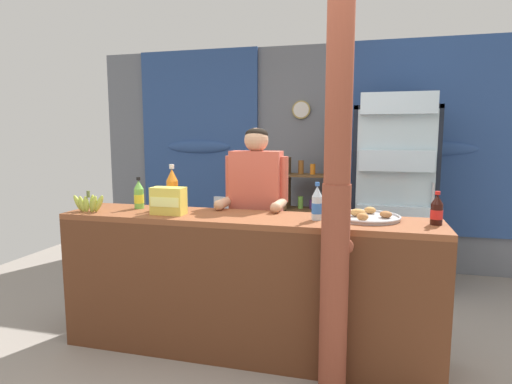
# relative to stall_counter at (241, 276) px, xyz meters

# --- Properties ---
(ground_plane) EXTENTS (7.15, 7.15, 0.00)m
(ground_plane) POSITION_rel_stall_counter_xyz_m (0.14, 0.80, -0.60)
(ground_plane) COLOR gray
(back_wall_curtained) EXTENTS (5.36, 0.22, 2.59)m
(back_wall_curtained) POSITION_rel_stall_counter_xyz_m (0.16, 2.41, 0.73)
(back_wall_curtained) COLOR slate
(back_wall_curtained) RESTS_ON ground
(stall_counter) EXTENTS (2.63, 0.52, 0.99)m
(stall_counter) POSITION_rel_stall_counter_xyz_m (0.00, 0.00, 0.00)
(stall_counter) COLOR brown
(stall_counter) RESTS_ON ground
(timber_post) EXTENTS (0.19, 0.17, 2.55)m
(timber_post) POSITION_rel_stall_counter_xyz_m (0.64, -0.24, 0.63)
(timber_post) COLOR brown
(timber_post) RESTS_ON ground
(drink_fridge) EXTENTS (0.80, 0.75, 1.95)m
(drink_fridge) POSITION_rel_stall_counter_xyz_m (1.07, 1.81, 0.48)
(drink_fridge) COLOR black
(drink_fridge) RESTS_ON ground
(bottle_shelf_rack) EXTENTS (0.48, 0.28, 1.30)m
(bottle_shelf_rack) POSITION_rel_stall_counter_xyz_m (0.16, 2.05, 0.08)
(bottle_shelf_rack) COLOR brown
(bottle_shelf_rack) RESTS_ON ground
(plastic_lawn_chair) EXTENTS (0.55, 0.55, 0.86)m
(plastic_lawn_chair) POSITION_rel_stall_counter_xyz_m (-0.70, 1.66, -0.10)
(plastic_lawn_chair) COLOR silver
(plastic_lawn_chair) RESTS_ON ground
(shopkeeper) EXTENTS (0.51, 0.42, 1.61)m
(shopkeeper) POSITION_rel_stall_counter_xyz_m (-0.04, 0.54, 0.42)
(shopkeeper) COLOR #28282D
(shopkeeper) RESTS_ON ground
(soda_bottle_orange_soda) EXTENTS (0.09, 0.09, 0.34)m
(soda_bottle_orange_soda) POSITION_rel_stall_counter_xyz_m (-0.64, 0.28, 0.54)
(soda_bottle_orange_soda) COLOR orange
(soda_bottle_orange_soda) RESTS_ON stall_counter
(soda_bottle_water) EXTENTS (0.07, 0.07, 0.25)m
(soda_bottle_water) POSITION_rel_stall_counter_xyz_m (0.50, 0.10, 0.50)
(soda_bottle_water) COLOR silver
(soda_bottle_water) RESTS_ON stall_counter
(soda_bottle_cola) EXTENTS (0.07, 0.07, 0.21)m
(soda_bottle_cola) POSITION_rel_stall_counter_xyz_m (1.24, 0.14, 0.49)
(soda_bottle_cola) COLOR black
(soda_bottle_cola) RESTS_ON stall_counter
(soda_bottle_lime_soda) EXTENTS (0.07, 0.07, 0.24)m
(soda_bottle_lime_soda) POSITION_rel_stall_counter_xyz_m (-0.88, 0.20, 0.50)
(soda_bottle_lime_soda) COLOR #75C64C
(soda_bottle_lime_soda) RESTS_ON stall_counter
(snack_box_instant_noodle) EXTENTS (0.24, 0.13, 0.19)m
(snack_box_instant_noodle) POSITION_rel_stall_counter_xyz_m (-0.55, 0.03, 0.49)
(snack_box_instant_noodle) COLOR #EAD14C
(snack_box_instant_noodle) RESTS_ON stall_counter
(pastry_tray) EXTENTS (0.45, 0.45, 0.07)m
(pastry_tray) POSITION_rel_stall_counter_xyz_m (0.82, 0.20, 0.42)
(pastry_tray) COLOR #BCBCC1
(pastry_tray) RESTS_ON stall_counter
(banana_bunch) EXTENTS (0.27, 0.07, 0.16)m
(banana_bunch) POSITION_rel_stall_counter_xyz_m (-1.16, -0.02, 0.46)
(banana_bunch) COLOR #B7C647
(banana_bunch) RESTS_ON stall_counter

